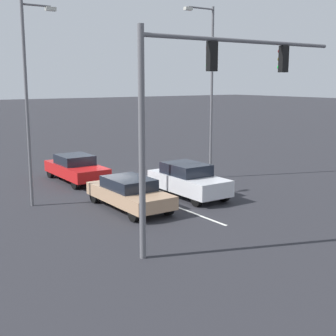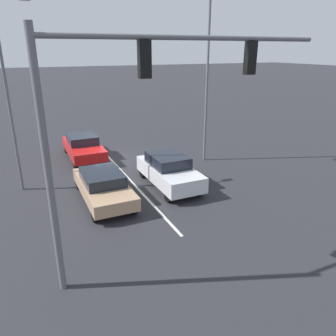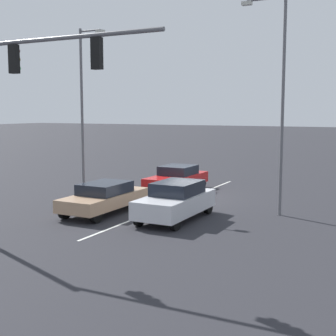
{
  "view_description": "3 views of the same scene",
  "coord_description": "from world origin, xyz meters",
  "views": [
    {
      "loc": [
        11.69,
        22.88,
        5.51
      ],
      "look_at": [
        1.27,
        7.72,
        2.08
      ],
      "focal_mm": 50.0,
      "sensor_mm": 36.0,
      "label": 1
    },
    {
      "loc": [
        4.87,
        19.23,
        6.55
      ],
      "look_at": [
        -1.32,
        5.75,
        1.14
      ],
      "focal_mm": 35.0,
      "sensor_mm": 36.0,
      "label": 2
    },
    {
      "loc": [
        -10.16,
        22.72,
        4.56
      ],
      "look_at": [
        -0.94,
        4.75,
        2.1
      ],
      "focal_mm": 50.0,
      "sensor_mm": 36.0,
      "label": 3
    }
  ],
  "objects": [
    {
      "name": "traffic_signal_gantry",
      "position": [
        2.05,
        10.87,
        5.2
      ],
      "size": [
        8.46,
        0.37,
        7.14
      ],
      "color": "slate",
      "rests_on": "ground_plane"
    },
    {
      "name": "lane_stripe_left_divider",
      "position": [
        0.0,
        1.94,
        0.01
      ],
      "size": [
        0.12,
        15.88,
        0.01
      ],
      "primitive_type": "cube",
      "color": "silver",
      "rests_on": "ground_plane"
    },
    {
      "name": "street_lamp_right_shoulder",
      "position": [
        5.07,
        2.71,
        4.97
      ],
      "size": [
        1.55,
        0.24,
        8.8
      ],
      "color": "slate",
      "rests_on": "ground_plane"
    },
    {
      "name": "car_tan_midlane_front",
      "position": [
        1.85,
        5.58,
        0.73
      ],
      "size": [
        1.9,
        4.71,
        1.37
      ],
      "color": "tan",
      "rests_on": "ground_plane"
    },
    {
      "name": "street_lamp_left_shoulder",
      "position": [
        -5.12,
        2.47,
        5.37
      ],
      "size": [
        1.98,
        0.24,
        9.47
      ],
      "color": "slate",
      "rests_on": "ground_plane"
    },
    {
      "name": "car_silver_leftlane_front",
      "position": [
        -1.59,
        5.27,
        0.82
      ],
      "size": [
        1.87,
        4.46,
        1.6
      ],
      "color": "silver",
      "rests_on": "ground_plane"
    },
    {
      "name": "ground_plane",
      "position": [
        0.0,
        0.0,
        0.0
      ],
      "size": [
        240.0,
        240.0,
        0.0
      ],
      "primitive_type": "plane",
      "color": "#28282D"
    },
    {
      "name": "car_red_midlane_second",
      "position": [
        1.45,
        -1.04,
        0.76
      ],
      "size": [
        1.95,
        4.72,
        1.46
      ],
      "color": "red",
      "rests_on": "ground_plane"
    }
  ]
}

